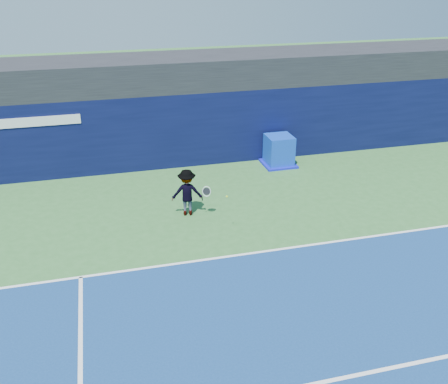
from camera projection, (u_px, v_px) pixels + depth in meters
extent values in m
plane|color=#326A30|center=(297.00, 318.00, 11.85)|extent=(80.00, 80.00, 0.00)
cube|color=white|center=(258.00, 252.00, 14.48)|extent=(24.00, 0.10, 0.01)
cube|color=white|center=(335.00, 380.00, 10.09)|extent=(24.00, 0.10, 0.01)
cube|color=black|center=(197.00, 70.00, 20.41)|extent=(36.00, 3.00, 1.20)
cube|color=black|center=(203.00, 127.00, 20.42)|extent=(36.00, 1.00, 3.00)
cube|color=white|center=(16.00, 123.00, 18.03)|extent=(4.50, 0.04, 0.35)
cube|color=#0C35B5|center=(279.00, 150.00, 20.42)|extent=(1.05, 1.05, 1.24)
cube|color=#0D12BC|center=(278.00, 164.00, 20.66)|extent=(1.31, 1.31, 0.08)
imported|color=white|center=(187.00, 192.00, 16.33)|extent=(1.11, 0.75, 1.59)
cylinder|color=black|center=(202.00, 198.00, 16.28)|extent=(0.08, 0.14, 0.25)
torus|color=white|center=(207.00, 191.00, 16.16)|extent=(0.29, 0.17, 0.29)
cylinder|color=black|center=(207.00, 191.00, 16.16)|extent=(0.25, 0.13, 0.24)
sphere|color=#DEF01A|center=(227.00, 197.00, 15.02)|extent=(0.06, 0.06, 0.06)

